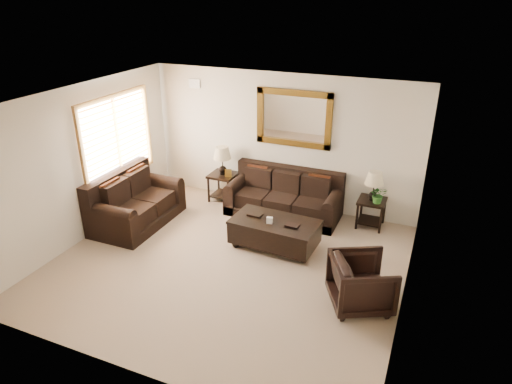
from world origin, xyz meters
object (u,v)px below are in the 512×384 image
at_px(sofa, 285,199).
at_px(end_table_left, 223,166).
at_px(coffee_table, 275,231).
at_px(armchair, 362,281).
at_px(end_table_right, 373,191).
at_px(loveseat, 134,205).

relative_size(sofa, end_table_left, 1.87).
height_order(coffee_table, armchair, armchair).
bearing_deg(armchair, sofa, 13.39).
height_order(end_table_right, coffee_table, end_table_right).
height_order(loveseat, coffee_table, loveseat).
bearing_deg(end_table_right, end_table_left, -179.67).
height_order(sofa, loveseat, loveseat).
bearing_deg(end_table_right, armchair, -83.28).
relative_size(sofa, end_table_right, 1.99).
bearing_deg(sofa, end_table_left, 174.93).
distance_m(loveseat, end_table_right, 4.49).
relative_size(end_table_left, coffee_table, 0.77).
distance_m(sofa, end_table_left, 1.49).
distance_m(loveseat, armchair, 4.55).
height_order(sofa, end_table_left, end_table_left).
bearing_deg(sofa, armchair, -49.50).
xyz_separation_m(loveseat, end_table_left, (1.10, 1.58, 0.40)).
distance_m(end_table_left, end_table_right, 3.08).
relative_size(end_table_left, end_table_right, 1.07).
relative_size(sofa, armchair, 2.65).
xyz_separation_m(sofa, end_table_right, (1.67, 0.14, 0.39)).
bearing_deg(sofa, end_table_right, 4.91).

